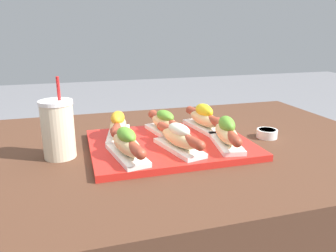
{
  "coord_description": "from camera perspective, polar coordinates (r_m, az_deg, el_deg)",
  "views": [
    {
      "loc": [
        -0.25,
        -0.87,
        1.05
      ],
      "look_at": [
        0.01,
        -0.01,
        0.78
      ],
      "focal_mm": 35.0,
      "sensor_mm": 36.0,
      "label": 1
    }
  ],
  "objects": [
    {
      "name": "serving_tray",
      "position": [
        0.94,
        0.35,
        -3.21
      ],
      "size": [
        0.45,
        0.35,
        0.02
      ],
      "color": "red",
      "rests_on": "patio_table"
    },
    {
      "name": "drink_cup",
      "position": [
        0.89,
        -18.6,
        -0.51
      ],
      "size": [
        0.09,
        0.09,
        0.21
      ],
      "color": "beige",
      "rests_on": "patio_table"
    },
    {
      "name": "patio_table",
      "position": [
        1.14,
        -0.53,
        -20.54
      ],
      "size": [
        1.35,
        0.86,
        0.72
      ],
      "color": "#4C2D1E",
      "rests_on": "ground_plane"
    },
    {
      "name": "hot_dog_1",
      "position": [
        0.86,
        1.92,
        -2.03
      ],
      "size": [
        0.1,
        0.21,
        0.07
      ],
      "color": "white",
      "rests_on": "serving_tray"
    },
    {
      "name": "sauce_bowl",
      "position": [
        1.06,
        16.86,
        -1.18
      ],
      "size": [
        0.06,
        0.06,
        0.03
      ],
      "color": "white",
      "rests_on": "patio_table"
    },
    {
      "name": "hot_dog_3",
      "position": [
        0.98,
        -8.69,
        0.1
      ],
      "size": [
        0.09,
        0.21,
        0.08
      ],
      "color": "white",
      "rests_on": "serving_tray"
    },
    {
      "name": "hot_dog_5",
      "position": [
        1.05,
        6.26,
        1.41
      ],
      "size": [
        0.09,
        0.21,
        0.08
      ],
      "color": "white",
      "rests_on": "serving_tray"
    },
    {
      "name": "hot_dog_4",
      "position": [
        0.99,
        -0.52,
        0.5
      ],
      "size": [
        0.09,
        0.21,
        0.07
      ],
      "color": "white",
      "rests_on": "serving_tray"
    },
    {
      "name": "hot_dog_0",
      "position": [
        0.82,
        -7.23,
        -3.11
      ],
      "size": [
        0.09,
        0.21,
        0.08
      ],
      "color": "white",
      "rests_on": "serving_tray"
    },
    {
      "name": "hot_dog_2",
      "position": [
        0.91,
        10.12,
        -1.15
      ],
      "size": [
        0.09,
        0.21,
        0.08
      ],
      "color": "white",
      "rests_on": "serving_tray"
    }
  ]
}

